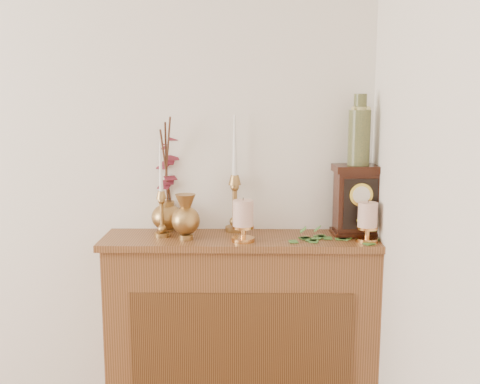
{
  "coord_description": "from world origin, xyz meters",
  "views": [
    {
      "loc": [
        1.43,
        -0.33,
        1.54
      ],
      "look_at": [
        1.39,
        2.05,
        1.14
      ],
      "focal_mm": 42.0,
      "sensor_mm": 36.0,
      "label": 1
    }
  ],
  "objects_px": {
    "candlestick_left": "(162,206)",
    "ceramic_vase": "(359,133)",
    "ginger_jar": "(168,179)",
    "mantel_clock": "(357,201)",
    "bud_vase": "(186,217)",
    "candlestick_center": "(235,194)"
  },
  "relations": [
    {
      "from": "candlestick_left",
      "to": "ceramic_vase",
      "type": "distance_m",
      "value": 0.93
    },
    {
      "from": "candlestick_left",
      "to": "ginger_jar",
      "type": "relative_size",
      "value": 0.79
    },
    {
      "from": "mantel_clock",
      "to": "candlestick_left",
      "type": "bearing_deg",
      "value": 179.76
    },
    {
      "from": "bud_vase",
      "to": "mantel_clock",
      "type": "xyz_separation_m",
      "value": [
        0.76,
        0.09,
        0.06
      ]
    },
    {
      "from": "candlestick_left",
      "to": "candlestick_center",
      "type": "distance_m",
      "value": 0.34
    },
    {
      "from": "bud_vase",
      "to": "mantel_clock",
      "type": "height_order",
      "value": "mantel_clock"
    },
    {
      "from": "candlestick_left",
      "to": "mantel_clock",
      "type": "bearing_deg",
      "value": 2.83
    },
    {
      "from": "candlestick_left",
      "to": "ceramic_vase",
      "type": "height_order",
      "value": "ceramic_vase"
    },
    {
      "from": "candlestick_center",
      "to": "ceramic_vase",
      "type": "relative_size",
      "value": 1.72
    },
    {
      "from": "ginger_jar",
      "to": "mantel_clock",
      "type": "xyz_separation_m",
      "value": [
        0.86,
        -0.1,
        -0.08
      ]
    },
    {
      "from": "ginger_jar",
      "to": "bud_vase",
      "type": "bearing_deg",
      "value": -62.11
    },
    {
      "from": "candlestick_center",
      "to": "mantel_clock",
      "type": "relative_size",
      "value": 1.69
    },
    {
      "from": "ginger_jar",
      "to": "ceramic_vase",
      "type": "relative_size",
      "value": 1.7
    },
    {
      "from": "bud_vase",
      "to": "mantel_clock",
      "type": "bearing_deg",
      "value": 6.83
    },
    {
      "from": "ceramic_vase",
      "to": "mantel_clock",
      "type": "bearing_deg",
      "value": -86.94
    },
    {
      "from": "candlestick_left",
      "to": "bud_vase",
      "type": "distance_m",
      "value": 0.13
    },
    {
      "from": "candlestick_left",
      "to": "candlestick_center",
      "type": "relative_size",
      "value": 0.79
    },
    {
      "from": "candlestick_left",
      "to": "mantel_clock",
      "type": "relative_size",
      "value": 1.33
    },
    {
      "from": "candlestick_center",
      "to": "bud_vase",
      "type": "distance_m",
      "value": 0.27
    },
    {
      "from": "bud_vase",
      "to": "mantel_clock",
      "type": "relative_size",
      "value": 0.63
    },
    {
      "from": "bud_vase",
      "to": "ginger_jar",
      "type": "bearing_deg",
      "value": 117.89
    },
    {
      "from": "candlestick_center",
      "to": "ginger_jar",
      "type": "xyz_separation_m",
      "value": [
        -0.31,
        0.04,
        0.06
      ]
    }
  ]
}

